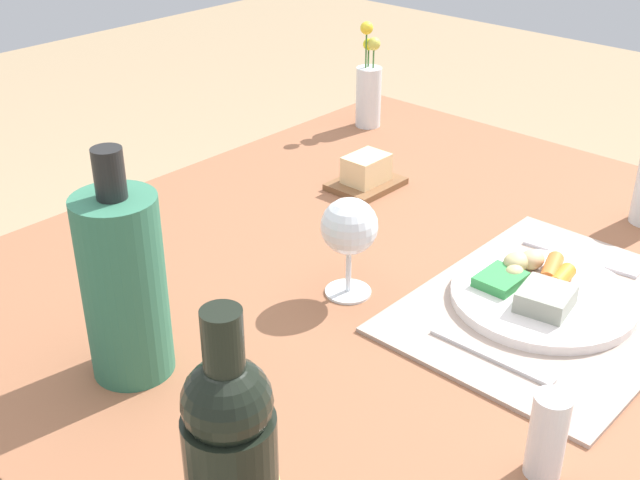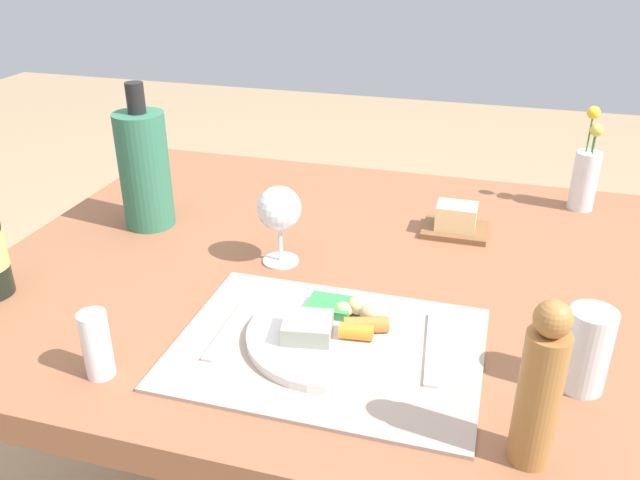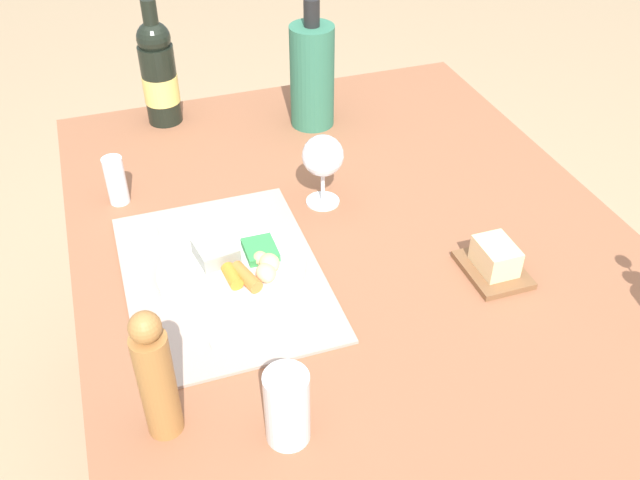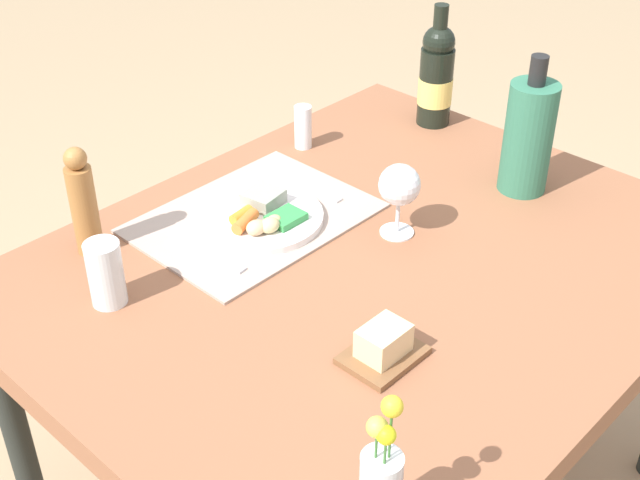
{
  "view_description": "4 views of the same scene",
  "coord_description": "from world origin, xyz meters",
  "px_view_note": "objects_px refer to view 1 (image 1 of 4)",
  "views": [
    {
      "loc": [
        -0.88,
        -0.68,
        1.34
      ],
      "look_at": [
        -0.08,
        0.06,
        0.75
      ],
      "focal_mm": 46.02,
      "sensor_mm": 36.0,
      "label": 1
    },
    {
      "loc": [
        0.27,
        -1.04,
        1.29
      ],
      "look_at": [
        -0.02,
        -0.05,
        0.78
      ],
      "focal_mm": 36.75,
      "sensor_mm": 36.0,
      "label": 2
    },
    {
      "loc": [
        0.99,
        -0.4,
        1.53
      ],
      "look_at": [
        0.08,
        -0.09,
        0.77
      ],
      "focal_mm": 39.33,
      "sensor_mm": 36.0,
      "label": 3
    },
    {
      "loc": [
        1.02,
        0.84,
        1.64
      ],
      "look_at": [
        0.08,
        -0.05,
        0.76
      ],
      "focal_mm": 47.97,
      "sensor_mm": 36.0,
      "label": 4
    }
  ],
  "objects_px": {
    "dining_table": "(381,294)",
    "wine_bottle": "(232,479)",
    "fork": "(491,355)",
    "cooler_bottle": "(124,284)",
    "butter_dish": "(366,175)",
    "wine_glass": "(349,229)",
    "salt_shaker": "(547,436)",
    "flower_vase": "(369,90)",
    "dinner_plate": "(540,293)",
    "knife": "(580,257)"
  },
  "relations": [
    {
      "from": "knife",
      "to": "cooler_bottle",
      "type": "height_order",
      "value": "cooler_bottle"
    },
    {
      "from": "fork",
      "to": "dining_table",
      "type": "bearing_deg",
      "value": 67.2
    },
    {
      "from": "butter_dish",
      "to": "cooler_bottle",
      "type": "bearing_deg",
      "value": -167.84
    },
    {
      "from": "knife",
      "to": "butter_dish",
      "type": "distance_m",
      "value": 0.42
    },
    {
      "from": "fork",
      "to": "cooler_bottle",
      "type": "distance_m",
      "value": 0.47
    },
    {
      "from": "fork",
      "to": "wine_bottle",
      "type": "xyz_separation_m",
      "value": [
        -0.44,
        -0.01,
        0.11
      ]
    },
    {
      "from": "dining_table",
      "to": "wine_bottle",
      "type": "bearing_deg",
      "value": -154.0
    },
    {
      "from": "salt_shaker",
      "to": "flower_vase",
      "type": "distance_m",
      "value": 1.07
    },
    {
      "from": "wine_glass",
      "to": "knife",
      "type": "bearing_deg",
      "value": -33.62
    },
    {
      "from": "cooler_bottle",
      "to": "dinner_plate",
      "type": "bearing_deg",
      "value": -32.32
    },
    {
      "from": "fork",
      "to": "wine_bottle",
      "type": "distance_m",
      "value": 0.46
    },
    {
      "from": "flower_vase",
      "to": "knife",
      "type": "bearing_deg",
      "value": -111.31
    },
    {
      "from": "cooler_bottle",
      "to": "fork",
      "type": "bearing_deg",
      "value": -45.62
    },
    {
      "from": "dining_table",
      "to": "butter_dish",
      "type": "xyz_separation_m",
      "value": [
        0.2,
        0.2,
        0.09
      ]
    },
    {
      "from": "salt_shaker",
      "to": "flower_vase",
      "type": "xyz_separation_m",
      "value": [
        0.69,
        0.81,
        0.03
      ]
    },
    {
      "from": "wine_bottle",
      "to": "salt_shaker",
      "type": "bearing_deg",
      "value": -24.57
    },
    {
      "from": "knife",
      "to": "flower_vase",
      "type": "height_order",
      "value": "flower_vase"
    },
    {
      "from": "dining_table",
      "to": "dinner_plate",
      "type": "relative_size",
      "value": 4.89
    },
    {
      "from": "dinner_plate",
      "to": "wine_glass",
      "type": "xyz_separation_m",
      "value": [
        -0.16,
        0.22,
        0.09
      ]
    },
    {
      "from": "butter_dish",
      "to": "wine_bottle",
      "type": "relative_size",
      "value": 0.44
    },
    {
      "from": "flower_vase",
      "to": "fork",
      "type": "bearing_deg",
      "value": -130.03
    },
    {
      "from": "knife",
      "to": "salt_shaker",
      "type": "height_order",
      "value": "salt_shaker"
    },
    {
      "from": "wine_glass",
      "to": "flower_vase",
      "type": "height_order",
      "value": "flower_vase"
    },
    {
      "from": "knife",
      "to": "wine_glass",
      "type": "distance_m",
      "value": 0.39
    },
    {
      "from": "butter_dish",
      "to": "salt_shaker",
      "type": "distance_m",
      "value": 0.75
    },
    {
      "from": "dinner_plate",
      "to": "wine_bottle",
      "type": "height_order",
      "value": "wine_bottle"
    },
    {
      "from": "salt_shaker",
      "to": "butter_dish",
      "type": "bearing_deg",
      "value": 54.2
    },
    {
      "from": "dinner_plate",
      "to": "knife",
      "type": "xyz_separation_m",
      "value": [
        0.15,
        0.01,
        -0.01
      ]
    },
    {
      "from": "knife",
      "to": "wine_glass",
      "type": "relative_size",
      "value": 1.21
    },
    {
      "from": "dinner_plate",
      "to": "butter_dish",
      "type": "distance_m",
      "value": 0.46
    },
    {
      "from": "fork",
      "to": "salt_shaker",
      "type": "distance_m",
      "value": 0.2
    },
    {
      "from": "wine_bottle",
      "to": "fork",
      "type": "bearing_deg",
      "value": 0.76
    },
    {
      "from": "salt_shaker",
      "to": "flower_vase",
      "type": "height_order",
      "value": "flower_vase"
    },
    {
      "from": "dining_table",
      "to": "butter_dish",
      "type": "height_order",
      "value": "butter_dish"
    },
    {
      "from": "salt_shaker",
      "to": "wine_bottle",
      "type": "xyz_separation_m",
      "value": [
        -0.31,
        0.14,
        0.07
      ]
    },
    {
      "from": "salt_shaker",
      "to": "wine_bottle",
      "type": "bearing_deg",
      "value": 155.43
    },
    {
      "from": "cooler_bottle",
      "to": "flower_vase",
      "type": "height_order",
      "value": "cooler_bottle"
    },
    {
      "from": "butter_dish",
      "to": "flower_vase",
      "type": "xyz_separation_m",
      "value": [
        0.25,
        0.21,
        0.06
      ]
    },
    {
      "from": "salt_shaker",
      "to": "flower_vase",
      "type": "bearing_deg",
      "value": 49.56
    },
    {
      "from": "butter_dish",
      "to": "fork",
      "type": "bearing_deg",
      "value": -123.47
    },
    {
      "from": "dining_table",
      "to": "wine_bottle",
      "type": "relative_size",
      "value": 4.32
    },
    {
      "from": "wine_glass",
      "to": "wine_bottle",
      "type": "relative_size",
      "value": 0.51
    },
    {
      "from": "dining_table",
      "to": "wine_glass",
      "type": "relative_size",
      "value": 8.44
    },
    {
      "from": "dining_table",
      "to": "knife",
      "type": "xyz_separation_m",
      "value": [
        0.21,
        -0.23,
        0.07
      ]
    },
    {
      "from": "wine_glass",
      "to": "flower_vase",
      "type": "distance_m",
      "value": 0.7
    },
    {
      "from": "cooler_bottle",
      "to": "wine_glass",
      "type": "bearing_deg",
      "value": -14.62
    },
    {
      "from": "butter_dish",
      "to": "wine_glass",
      "type": "distance_m",
      "value": 0.38
    },
    {
      "from": "wine_bottle",
      "to": "cooler_bottle",
      "type": "bearing_deg",
      "value": 69.22
    },
    {
      "from": "fork",
      "to": "wine_bottle",
      "type": "relative_size",
      "value": 0.6
    },
    {
      "from": "flower_vase",
      "to": "cooler_bottle",
      "type": "bearing_deg",
      "value": -158.84
    }
  ]
}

